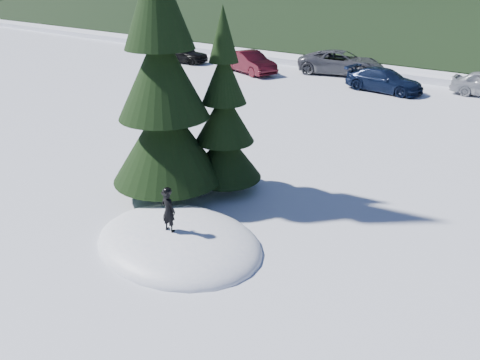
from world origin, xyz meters
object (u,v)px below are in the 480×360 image
Objects in this scene: spruce_short at (224,123)px; car_2 at (341,63)px; car_0 at (182,53)px; car_3 at (384,80)px; car_1 at (250,62)px; spruce_tall at (163,85)px; child_skier at (168,211)px.

spruce_short reaches higher than car_2.
car_0 is 0.91× the size of car_3.
car_0 is 0.92× the size of car_1.
spruce_tall is 19.01m from car_1.
child_skier is 0.25× the size of car_1.
spruce_short is 0.99× the size of car_2.
spruce_tall is at bearing 178.79° from car_2.
car_1 is 5.94m from car_2.
car_3 is (15.39, 0.48, -0.04)m from car_0.
child_skier is 0.24× the size of car_3.
car_1 is at bearing 110.42° from car_2.
spruce_tall is 17.01m from car_3.
spruce_short is at bearing -126.96° from car_1.
spruce_tall reaches higher than car_3.
car_2 reaches higher than car_3.
car_0 is at bearing 95.30° from car_3.
spruce_short reaches higher than child_skier.
car_1 is 0.79× the size of car_2.
car_2 is at bearing -81.51° from car_0.
spruce_short is 15.53m from car_3.
spruce_tall is at bearing -174.99° from car_3.
car_3 is at bearing -138.96° from car_2.
car_1 is 0.99× the size of car_3.
car_0 is at bearing -48.72° from child_skier.
car_3 is at bearing 95.32° from spruce_short.
child_skier is at bearing -168.58° from car_3.
spruce_tall is at bearing -125.54° from spruce_short.
spruce_short is at bearing -139.67° from car_0.
child_skier is 21.70m from car_1.
spruce_short is at bearing -74.28° from child_skier.
child_skier is at bearing -129.65° from car_1.
car_2 is 1.25× the size of car_3.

